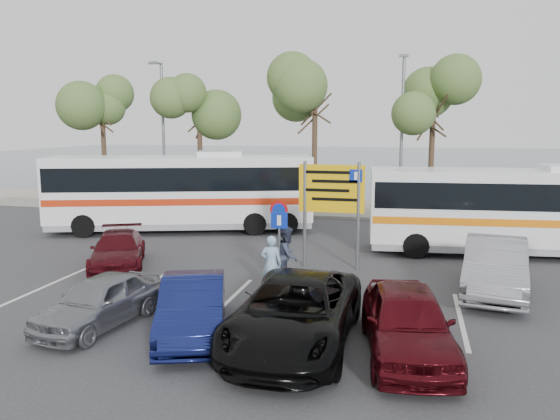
% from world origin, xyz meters
% --- Properties ---
extents(ground, '(120.00, 120.00, 0.00)m').
position_xyz_m(ground, '(0.00, 0.00, 0.00)').
color(ground, '#303033').
rests_on(ground, ground).
extents(kerb_strip, '(44.00, 2.40, 0.15)m').
position_xyz_m(kerb_strip, '(0.00, 14.00, 0.07)').
color(kerb_strip, gray).
rests_on(kerb_strip, ground).
extents(seawall, '(48.00, 0.80, 0.60)m').
position_xyz_m(seawall, '(0.00, 16.00, 0.30)').
color(seawall, gray).
rests_on(seawall, ground).
extents(sea, '(140.00, 140.00, 0.00)m').
position_xyz_m(sea, '(0.00, 60.00, 0.01)').
color(sea, '#445F6C').
rests_on(sea, ground).
extents(tree_far_left, '(3.20, 3.20, 7.60)m').
position_xyz_m(tree_far_left, '(-14.00, 14.00, 6.33)').
color(tree_far_left, '#382619').
rests_on(tree_far_left, kerb_strip).
extents(tree_left, '(3.20, 3.20, 7.20)m').
position_xyz_m(tree_left, '(-8.00, 14.00, 6.00)').
color(tree_left, '#382619').
rests_on(tree_left, kerb_strip).
extents(tree_mid, '(3.20, 3.20, 8.00)m').
position_xyz_m(tree_mid, '(-1.50, 14.00, 6.65)').
color(tree_mid, '#382619').
rests_on(tree_mid, kerb_strip).
extents(tree_right, '(3.20, 3.20, 7.40)m').
position_xyz_m(tree_right, '(4.50, 14.00, 6.17)').
color(tree_right, '#382619').
rests_on(tree_right, kerb_strip).
extents(street_lamp_left, '(0.45, 1.15, 8.01)m').
position_xyz_m(street_lamp_left, '(-10.00, 13.52, 4.60)').
color(street_lamp_left, slate).
rests_on(street_lamp_left, kerb_strip).
extents(street_lamp_right, '(0.45, 1.15, 8.01)m').
position_xyz_m(street_lamp_right, '(3.00, 13.52, 4.60)').
color(street_lamp_right, slate).
rests_on(street_lamp_right, kerb_strip).
extents(direction_sign, '(2.20, 0.12, 3.60)m').
position_xyz_m(direction_sign, '(1.00, 3.20, 2.43)').
color(direction_sign, slate).
rests_on(direction_sign, ground).
extents(sign_no_stop, '(0.60, 0.08, 2.35)m').
position_xyz_m(sign_no_stop, '(-0.60, 2.38, 1.58)').
color(sign_no_stop, slate).
rests_on(sign_no_stop, ground).
extents(sign_parking, '(0.50, 0.07, 2.25)m').
position_xyz_m(sign_parking, '(-0.20, 0.79, 1.47)').
color(sign_parking, slate).
rests_on(sign_parking, ground).
extents(lane_markings, '(12.02, 4.20, 0.01)m').
position_xyz_m(lane_markings, '(-1.14, -1.00, 0.00)').
color(lane_markings, silver).
rests_on(lane_markings, ground).
extents(coach_bus_left, '(11.87, 5.90, 3.64)m').
position_xyz_m(coach_bus_left, '(-6.50, 7.97, 1.69)').
color(coach_bus_left, white).
rests_on(coach_bus_left, ground).
extents(coach_bus_right, '(11.02, 3.32, 3.38)m').
position_xyz_m(coach_bus_right, '(7.50, 6.61, 1.57)').
color(coach_bus_right, white).
rests_on(coach_bus_right, ground).
extents(car_silver_a, '(2.01, 3.82, 1.24)m').
position_xyz_m(car_silver_a, '(-3.60, -3.50, 0.62)').
color(car_silver_a, gray).
rests_on(car_silver_a, ground).
extents(car_blue, '(2.66, 4.30, 1.34)m').
position_xyz_m(car_blue, '(-1.20, -3.50, 0.67)').
color(car_blue, '#0F164A').
rests_on(car_blue, ground).
extents(car_maroon, '(3.28, 4.46, 1.20)m').
position_xyz_m(car_maroon, '(-6.00, 1.50, 0.60)').
color(car_maroon, '#450B12').
rests_on(car_maroon, ground).
extents(car_red, '(2.37, 4.53, 1.47)m').
position_xyz_m(car_red, '(3.60, -3.50, 0.73)').
color(car_red, '#480A10').
rests_on(car_red, ground).
extents(suv_black, '(2.50, 5.36, 1.49)m').
position_xyz_m(suv_black, '(1.20, -3.50, 0.74)').
color(suv_black, black).
rests_on(suv_black, ground).
extents(car_silver_b, '(2.30, 4.93, 1.56)m').
position_xyz_m(car_silver_b, '(6.00, 1.50, 0.78)').
color(car_silver_b, '#95959A').
rests_on(car_silver_b, ground).
extents(pedestrian_near, '(0.64, 0.45, 1.66)m').
position_xyz_m(pedestrian_near, '(-0.27, 0.11, 0.83)').
color(pedestrian_near, '#8BABCB').
rests_on(pedestrian_near, ground).
extents(pedestrian_far, '(0.72, 0.90, 1.78)m').
position_xyz_m(pedestrian_far, '(0.00, 1.00, 0.89)').
color(pedestrian_far, '#303649').
rests_on(pedestrian_far, ground).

